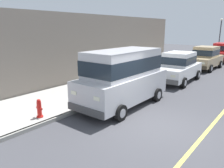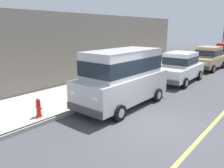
% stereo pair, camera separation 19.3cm
% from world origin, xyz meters
% --- Properties ---
extents(ground_plane, '(80.00, 80.00, 0.00)m').
position_xyz_m(ground_plane, '(0.00, 0.00, 0.00)').
color(ground_plane, '#424247').
extents(curb, '(0.16, 64.00, 0.14)m').
position_xyz_m(curb, '(-3.20, 0.00, 0.07)').
color(curb, gray).
rests_on(curb, ground).
extents(sidewalk, '(3.60, 64.00, 0.14)m').
position_xyz_m(sidewalk, '(-5.00, 0.00, 0.07)').
color(sidewalk, '#A8A59E').
rests_on(sidewalk, ground).
extents(lane_centre_line, '(0.12, 57.60, 0.01)m').
position_xyz_m(lane_centre_line, '(1.60, 0.00, 0.00)').
color(lane_centre_line, '#E0D64C').
rests_on(lane_centre_line, ground).
extents(car_silver_van, '(2.15, 4.91, 2.52)m').
position_xyz_m(car_silver_van, '(-2.22, 0.99, 1.39)').
color(car_silver_van, '#BCBCC1').
rests_on(car_silver_van, ground).
extents(car_white_sedan, '(2.16, 4.66, 1.92)m').
position_xyz_m(car_white_sedan, '(-2.14, 7.03, 0.98)').
color(car_white_sedan, white).
rests_on(car_white_sedan, ground).
extents(car_tan_sedan, '(2.12, 4.64, 1.92)m').
position_xyz_m(car_tan_sedan, '(-2.16, 12.97, 0.98)').
color(car_tan_sedan, tan).
rests_on(car_tan_sedan, ground).
extents(car_red_sedan, '(2.16, 4.67, 1.92)m').
position_xyz_m(car_red_sedan, '(-2.12, 18.73, 0.98)').
color(car_red_sedan, red).
rests_on(car_red_sedan, ground).
extents(dog_black, '(0.74, 0.31, 0.49)m').
position_xyz_m(dog_black, '(-4.04, 1.32, 0.43)').
color(dog_black, black).
rests_on(dog_black, sidewalk).
extents(fire_hydrant, '(0.34, 0.24, 0.72)m').
position_xyz_m(fire_hydrant, '(-3.65, -2.41, 0.48)').
color(fire_hydrant, red).
rests_on(fire_hydrant, sidewalk).
extents(street_lamp, '(0.36, 0.36, 4.42)m').
position_xyz_m(street_lamp, '(-3.55, 22.93, 2.91)').
color(street_lamp, '#2D2D33').
rests_on(street_lamp, sidewalk).
extents(building_facade, '(0.50, 20.00, 4.31)m').
position_xyz_m(building_facade, '(-7.10, 4.60, 2.16)').
color(building_facade, slate).
rests_on(building_facade, ground).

